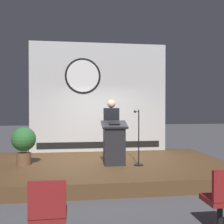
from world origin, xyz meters
TOP-DOWN VIEW (x-y plane):
  - ground_plane at (0.00, 0.00)m, footprint 40.00×40.00m
  - stage_platform at (0.00, 0.00)m, footprint 6.40×4.00m
  - banner_display at (-0.01, 1.85)m, footprint 4.48×0.12m
  - podium at (0.17, -0.32)m, footprint 0.64×0.49m
  - speaker_person at (0.17, 0.16)m, footprint 0.40×0.26m
  - microphone_stand at (0.77, -0.41)m, footprint 0.24×0.58m
  - potted_plant at (-2.09, -0.01)m, footprint 0.61×0.61m
  - audience_chair_left at (-1.15, -3.76)m, footprint 0.44×0.45m
  - audience_chair_right at (1.27, -3.53)m, footprint 0.44×0.45m

SIDE VIEW (x-z plane):
  - ground_plane at x=0.00m, z-range 0.00..0.00m
  - stage_platform at x=0.00m, z-range 0.00..0.30m
  - audience_chair_left at x=-1.15m, z-range 0.05..0.94m
  - audience_chair_right at x=1.27m, z-range 0.05..0.94m
  - microphone_stand at x=0.77m, z-range 0.09..1.48m
  - podium at x=0.17m, z-range 0.28..1.39m
  - potted_plant at x=-2.09m, z-range 0.40..1.35m
  - speaker_person at x=0.17m, z-range 0.32..1.97m
  - banner_display at x=-0.01m, z-range 0.30..3.86m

